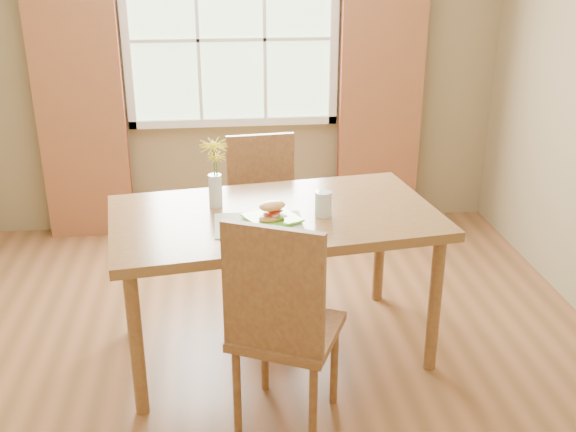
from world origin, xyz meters
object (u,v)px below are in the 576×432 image
at_px(croissant_sandwich, 272,211).
at_px(flower_vase, 215,167).
at_px(chair_near, 280,321).
at_px(chair_far, 264,210).
at_px(water_glass, 323,204).
at_px(dining_table, 275,228).

distance_m(croissant_sandwich, flower_vase, 0.43).
relative_size(chair_near, chair_far, 1.05).
bearing_deg(croissant_sandwich, flower_vase, 113.52).
distance_m(chair_near, water_glass, 0.76).
xyz_separation_m(dining_table, chair_far, (-0.01, 0.71, -0.18)).
xyz_separation_m(dining_table, chair_near, (-0.04, -0.71, -0.15)).
distance_m(dining_table, water_glass, 0.30).
bearing_deg(chair_near, water_glass, 90.44).
distance_m(chair_near, flower_vase, 0.99).
distance_m(chair_far, flower_vase, 0.82).
xyz_separation_m(chair_near, chair_far, (0.03, 1.42, -0.03)).
bearing_deg(water_glass, chair_far, 108.40).
xyz_separation_m(dining_table, water_glass, (0.25, -0.07, 0.15)).
height_order(dining_table, chair_near, chair_near).
bearing_deg(flower_vase, water_glass, -19.21).
distance_m(chair_far, water_glass, 0.88).
relative_size(dining_table, chair_far, 1.75).
bearing_deg(chair_near, chair_far, 113.59).
distance_m(water_glass, flower_vase, 0.61).
height_order(chair_near, flower_vase, flower_vase).
relative_size(chair_near, croissant_sandwich, 6.43).
bearing_deg(croissant_sandwich, dining_table, 58.66).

